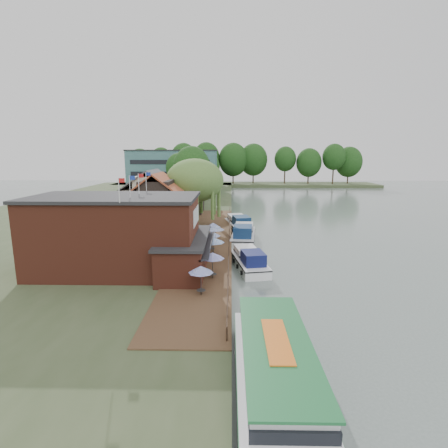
{
  "coord_description": "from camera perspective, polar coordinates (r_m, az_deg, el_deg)",
  "views": [
    {
      "loc": [
        -5.07,
        -33.06,
        12.04
      ],
      "look_at": [
        -6.0,
        12.0,
        3.0
      ],
      "focal_mm": 28.0,
      "sensor_mm": 36.0,
      "label": 1
    }
  ],
  "objects": [
    {
      "name": "ground",
      "position": [
        35.54,
        9.42,
        -8.62
      ],
      "size": [
        260.0,
        260.0,
        0.0
      ],
      "primitive_type": "plane",
      "color": "slate",
      "rests_on": "ground"
    },
    {
      "name": "land_bank",
      "position": [
        73.39,
        -18.7,
        1.69
      ],
      "size": [
        50.0,
        140.0,
        1.0
      ],
      "primitive_type": "cube",
      "color": "#384728",
      "rests_on": "ground"
    },
    {
      "name": "quay_deck",
      "position": [
        44.53,
        -2.63,
        -2.96
      ],
      "size": [
        6.0,
        50.0,
        0.1
      ],
      "primitive_type": "cube",
      "color": "#47301E",
      "rests_on": "land_bank"
    },
    {
      "name": "quay_rail",
      "position": [
        44.81,
        0.86,
        -2.26
      ],
      "size": [
        0.2,
        49.0,
        1.0
      ],
      "primitive_type": null,
      "color": "black",
      "rests_on": "land_bank"
    },
    {
      "name": "pub",
      "position": [
        34.09,
        -14.04,
        -1.52
      ],
      "size": [
        20.0,
        11.0,
        7.3
      ],
      "primitive_type": null,
      "color": "maroon",
      "rests_on": "land_bank"
    },
    {
      "name": "hotel_block",
      "position": [
        104.55,
        -8.23,
        8.54
      ],
      "size": [
        25.4,
        12.4,
        12.3
      ],
      "primitive_type": null,
      "color": "#38666B",
      "rests_on": "land_bank"
    },
    {
      "name": "cottage_a",
      "position": [
        48.57,
        -10.64,
        3.11
      ],
      "size": [
        8.6,
        7.6,
        8.5
      ],
      "primitive_type": null,
      "color": "black",
      "rests_on": "land_bank"
    },
    {
      "name": "cottage_b",
      "position": [
        58.9,
        -11.54,
        4.49
      ],
      "size": [
        9.6,
        8.6,
        8.5
      ],
      "primitive_type": null,
      "color": "beige",
      "rests_on": "land_bank"
    },
    {
      "name": "cottage_c",
      "position": [
        67.0,
        -6.51,
        5.45
      ],
      "size": [
        7.6,
        7.6,
        8.5
      ],
      "primitive_type": null,
      "color": "black",
      "rests_on": "land_bank"
    },
    {
      "name": "willow",
      "position": [
        52.66,
        -4.76,
        4.95
      ],
      "size": [
        8.6,
        8.6,
        10.43
      ],
      "primitive_type": null,
      "color": "#476B2D",
      "rests_on": "land_bank"
    },
    {
      "name": "umbrella_0",
      "position": [
        27.86,
        -3.78,
        -9.17
      ],
      "size": [
        1.99,
        1.99,
        2.38
      ],
      "primitive_type": null,
      "color": "navy",
      "rests_on": "quay_deck"
    },
    {
      "name": "umbrella_1",
      "position": [
        31.4,
        -1.88,
        -6.75
      ],
      "size": [
        2.13,
        2.13,
        2.38
      ],
      "primitive_type": null,
      "color": "navy",
      "rests_on": "quay_deck"
    },
    {
      "name": "umbrella_2",
      "position": [
        32.95,
        -4.27,
        -5.9
      ],
      "size": [
        2.42,
        2.42,
        2.38
      ],
      "primitive_type": null,
      "color": "#1B4D95",
      "rests_on": "quay_deck"
    },
    {
      "name": "umbrella_3",
      "position": [
        36.93,
        -1.77,
        -3.97
      ],
      "size": [
        2.42,
        2.42,
        2.38
      ],
      "primitive_type": null,
      "color": "#1C4D9A",
      "rests_on": "quay_deck"
    },
    {
      "name": "umbrella_4",
      "position": [
        39.77,
        -1.99,
        -2.86
      ],
      "size": [
        1.99,
        1.99,
        2.38
      ],
      "primitive_type": null,
      "color": "navy",
      "rests_on": "quay_deck"
    },
    {
      "name": "umbrella_5",
      "position": [
        42.94,
        -1.41,
        -1.79
      ],
      "size": [
        2.26,
        2.26,
        2.38
      ],
      "primitive_type": null,
      "color": "navy",
      "rests_on": "quay_deck"
    },
    {
      "name": "umbrella_6",
      "position": [
        44.57,
        -1.79,
        -1.3
      ],
      "size": [
        1.96,
        1.96,
        2.38
      ],
      "primitive_type": null,
      "color": "navy",
      "rests_on": "quay_deck"
    },
    {
      "name": "cruiser_0",
      "position": [
        37.62,
        4.11,
        -5.52
      ],
      "size": [
        4.78,
        9.91,
        2.29
      ],
      "primitive_type": null,
      "rotation": [
        0.0,
        0.0,
        0.19
      ],
      "color": "white",
      "rests_on": "ground"
    },
    {
      "name": "cruiser_1",
      "position": [
        48.88,
        3.19,
        -1.36
      ],
      "size": [
        4.33,
        10.92,
        2.62
      ],
      "primitive_type": null,
      "rotation": [
        0.0,
        0.0,
        -0.08
      ],
      "color": "silver",
      "rests_on": "ground"
    },
    {
      "name": "cruiser_2",
      "position": [
        56.3,
        2.41,
        0.32
      ],
      "size": [
        5.4,
        10.97,
        2.57
      ],
      "primitive_type": null,
      "rotation": [
        0.0,
        0.0,
        0.2
      ],
      "color": "white",
      "rests_on": "ground"
    },
    {
      "name": "tour_boat",
      "position": [
        18.38,
        8.78,
        -23.47
      ],
      "size": [
        4.13,
        14.53,
        3.17
      ],
      "primitive_type": null,
      "rotation": [
        0.0,
        0.0,
        0.0
      ],
      "color": "silver",
      "rests_on": "ground"
    },
    {
      "name": "swan",
      "position": [
        23.23,
        4.01,
        -19.26
      ],
      "size": [
        0.44,
        0.44,
        0.44
      ],
      "primitive_type": "sphere",
      "color": "white",
      "rests_on": "ground"
    },
    {
      "name": "bank_tree_0",
      "position": [
        75.44,
        -5.27,
        7.76
      ],
      "size": [
        7.91,
        7.91,
        12.77
      ],
      "primitive_type": null,
      "color": "#143811",
      "rests_on": "land_bank"
    },
    {
      "name": "bank_tree_1",
      "position": [
        84.08,
        -5.12,
        7.82
      ],
      "size": [
        6.93,
        6.93,
        11.87
      ],
      "primitive_type": null,
      "color": "#143811",
      "rests_on": "land_bank"
    },
    {
      "name": "bank_tree_2",
      "position": [
        91.24,
        -7.36,
        7.88
      ],
      "size": [
        6.61,
        6.61,
        11.36
      ],
      "primitive_type": null,
      "color": "#143811",
      "rests_on": "land_bank"
    },
    {
      "name": "bank_tree_3",
      "position": [
        111.53,
        -2.73,
        8.64
      ],
      "size": [
        7.82,
        7.82,
        11.63
      ],
      "primitive_type": null,
      "color": "#143811",
      "rests_on": "land_bank"
    },
    {
      "name": "bank_tree_4",
      "position": [
        119.83,
        -4.06,
        8.92
      ],
      "size": [
        7.22,
        7.22,
        12.06
      ],
      "primitive_type": null,
      "color": "#143811",
      "rests_on": "land_bank"
    },
    {
      "name": "bank_tree_5",
      "position": [
        128.82,
        -4.57,
        8.88
      ],
      "size": [
        6.05,
        6.05,
        11.19
      ],
      "primitive_type": null,
      "color": "#143811",
      "rests_on": "land_bank"
    }
  ]
}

